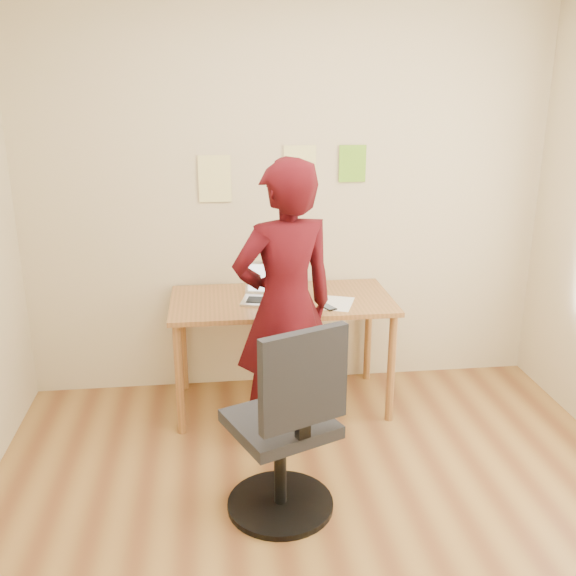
{
  "coord_description": "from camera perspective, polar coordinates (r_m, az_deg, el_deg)",
  "views": [
    {
      "loc": [
        -0.51,
        -2.44,
        2.06
      ],
      "look_at": [
        -0.1,
        0.95,
        0.95
      ],
      "focal_mm": 40.0,
      "sensor_mm": 36.0,
      "label": 1
    }
  ],
  "objects": [
    {
      "name": "wall_note_mid",
      "position": [
        4.26,
        1.06,
        10.56
      ],
      "size": [
        0.21,
        0.0,
        0.3
      ],
      "primitive_type": "cube",
      "color": "#F2E991",
      "rests_on": "room"
    },
    {
      "name": "wall_note_right",
      "position": [
        4.31,
        5.75,
        10.94
      ],
      "size": [
        0.18,
        0.0,
        0.24
      ],
      "primitive_type": "cube",
      "color": "#71B729",
      "rests_on": "room"
    },
    {
      "name": "room",
      "position": [
        2.59,
        4.66,
        2.03
      ],
      "size": [
        3.58,
        3.58,
        2.78
      ],
      "color": "brown",
      "rests_on": "ground"
    },
    {
      "name": "phone",
      "position": [
        3.9,
        3.59,
        -1.73
      ],
      "size": [
        0.1,
        0.13,
        0.01
      ],
      "rotation": [
        0.0,
        0.0,
        0.44
      ],
      "color": "black",
      "rests_on": "desk"
    },
    {
      "name": "paper_sheet",
      "position": [
        3.99,
        4.31,
        -1.37
      ],
      "size": [
        0.28,
        0.33,
        0.0
      ],
      "primitive_type": "cube",
      "rotation": [
        0.0,
        0.0,
        -0.36
      ],
      "color": "white",
      "rests_on": "desk"
    },
    {
      "name": "laptop",
      "position": [
        4.04,
        -1.84,
        -0.35
      ],
      "size": [
        0.35,
        0.33,
        0.22
      ],
      "rotation": [
        0.0,
        0.0,
        -0.23
      ],
      "color": "silver",
      "rests_on": "desk"
    },
    {
      "name": "desk",
      "position": [
        4.09,
        -0.57,
        -2.1
      ],
      "size": [
        1.4,
        0.7,
        0.74
      ],
      "color": "#9A6435",
      "rests_on": "ground"
    },
    {
      "name": "person",
      "position": [
        3.6,
        -0.25,
        -1.8
      ],
      "size": [
        0.71,
        0.57,
        1.68
      ],
      "primitive_type": "imported",
      "rotation": [
        0.0,
        0.0,
        3.45
      ],
      "color": "#3C080D",
      "rests_on": "ground"
    },
    {
      "name": "wall_note_left",
      "position": [
        4.22,
        -6.53,
        9.62
      ],
      "size": [
        0.21,
        0.0,
        0.3
      ],
      "primitive_type": "cube",
      "color": "#F2E991",
      "rests_on": "room"
    },
    {
      "name": "office_chair",
      "position": [
        3.14,
        -0.1,
        -13.02
      ],
      "size": [
        0.6,
        0.61,
        1.03
      ],
      "rotation": [
        0.0,
        0.0,
        0.4
      ],
      "color": "black",
      "rests_on": "ground"
    }
  ]
}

